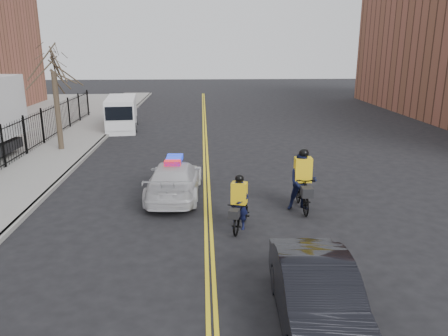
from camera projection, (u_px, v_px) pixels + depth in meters
ground at (208, 223)px, 13.83m from camera, size 120.00×120.00×0.00m
center_line_left at (204, 159)px, 21.51m from camera, size 0.10×60.00×0.01m
center_line_right at (207, 159)px, 21.52m from camera, size 0.10×60.00×0.01m
sidewalk at (51, 160)px, 21.13m from camera, size 3.00×60.00×0.15m
curb at (82, 159)px, 21.21m from camera, size 0.20×60.00×0.15m
iron_fence at (17, 141)px, 20.81m from camera, size 0.12×28.00×2.00m
street_tree at (55, 84)px, 22.11m from camera, size 3.20×3.20×4.80m
police_cruiser at (174, 179)px, 16.06m from camera, size 2.06×4.64×1.48m
dark_sedan at (317, 297)px, 8.49m from camera, size 1.66×4.29×1.39m
cargo_van at (122, 114)px, 28.85m from camera, size 2.37×5.17×2.09m
cyclist_near at (239, 210)px, 13.25m from camera, size 1.13×1.86×1.73m
cyclist_far at (302, 186)px, 14.70m from camera, size 0.98×2.14×2.15m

